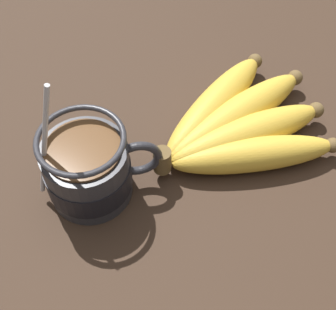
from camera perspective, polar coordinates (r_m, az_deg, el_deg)
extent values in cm
cube|color=#332319|center=(53.77, 0.97, -5.01)|extent=(93.81, 93.81, 3.94)
cylinder|color=#28282D|center=(49.55, -9.74, -1.95)|extent=(8.93, 8.93, 7.27)
cylinder|color=black|center=(49.96, -9.66, -2.27)|extent=(9.13, 9.13, 3.13)
torus|color=#28282D|center=(48.82, -3.70, -0.46)|extent=(5.20, 0.90, 5.20)
cylinder|color=brown|center=(46.57, -10.37, 0.65)|extent=(7.73, 7.73, 0.40)
torus|color=#28282D|center=(45.33, -10.66, 1.85)|extent=(8.93, 8.93, 0.60)
cylinder|color=#B2B2B7|center=(45.63, -14.82, 1.26)|extent=(4.06, 0.50, 15.17)
ellipsoid|color=#B2B2B7|center=(51.42, -11.14, -3.55)|extent=(3.00, 2.00, 0.80)
cylinder|color=brown|center=(50.54, -0.72, -0.67)|extent=(2.00, 2.00, 3.00)
ellipsoid|color=gold|center=(53.02, 10.34, 0.04)|extent=(18.66, 4.69, 3.91)
sphere|color=brown|center=(56.16, 19.43, 1.13)|extent=(1.76, 1.76, 1.76)
ellipsoid|color=gold|center=(54.44, 9.52, 2.45)|extent=(19.47, 8.35, 4.24)
sphere|color=brown|center=(58.87, 17.58, 5.25)|extent=(1.91, 1.91, 1.91)
ellipsoid|color=gold|center=(56.09, 8.35, 4.74)|extent=(20.06, 13.41, 4.28)
sphere|color=brown|center=(62.03, 15.23, 9.08)|extent=(1.93, 1.93, 1.93)
ellipsoid|color=gold|center=(56.88, 5.73, 5.99)|extent=(17.01, 16.41, 4.24)
sphere|color=brown|center=(63.18, 10.54, 11.19)|extent=(1.91, 1.91, 1.91)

